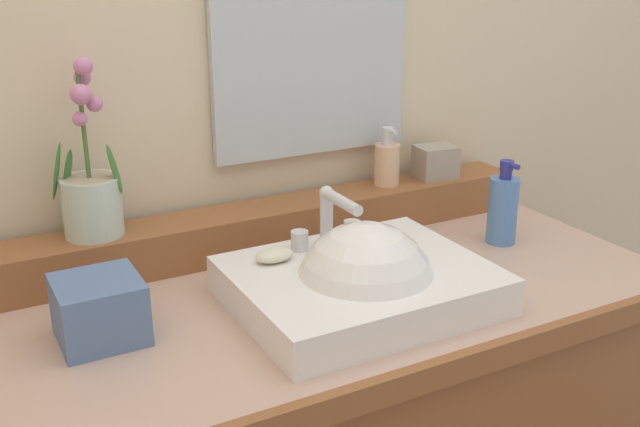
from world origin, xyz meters
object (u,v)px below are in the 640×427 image
trinket_box (436,162)px  lotion_bottle (503,208)px  sink_basin (363,288)px  soap_bar (274,255)px  soap_dispenser (387,162)px  potted_plant (91,192)px  tissue_box (99,310)px

trinket_box → lotion_bottle: size_ratio=0.50×
sink_basin → soap_bar: sink_basin is taller
sink_basin → lotion_bottle: sink_basin is taller
sink_basin → soap_dispenser: (0.26, 0.33, 0.11)m
sink_basin → potted_plant: bearing=138.7°
soap_bar → potted_plant: (-0.26, 0.22, 0.09)m
sink_basin → lotion_bottle: (0.40, 0.11, 0.04)m
soap_dispenser → potted_plant: bearing=-180.0°
potted_plant → trinket_box: (0.76, -0.01, -0.05)m
potted_plant → lotion_bottle: (0.78, -0.22, -0.09)m
soap_bar → trinket_box: (0.50, 0.22, 0.05)m
soap_dispenser → tissue_box: 0.73m
lotion_bottle → potted_plant: bearing=164.3°
soap_dispenser → tissue_box: bearing=-161.3°
soap_bar → potted_plant: 0.35m
soap_bar → tissue_box: tissue_box is taller
trinket_box → potted_plant: bearing=-174.7°
potted_plant → lotion_bottle: size_ratio=1.82×
soap_dispenser → lotion_bottle: soap_dispenser is taller
lotion_bottle → soap_bar: bearing=-179.5°
trinket_box → tissue_box: bearing=-158.8°
soap_bar → potted_plant: potted_plant is taller
soap_bar → sink_basin: bearing=-41.5°
sink_basin → tissue_box: sink_basin is taller
sink_basin → soap_dispenser: size_ratio=3.33×
lotion_bottle → sink_basin: bearing=-164.9°
sink_basin → tissue_box: (-0.42, 0.10, 0.02)m
potted_plant → soap_dispenser: bearing=0.0°
soap_bar → soap_dispenser: soap_dispenser is taller
sink_basin → soap_dispenser: 0.43m
soap_dispenser → tissue_box: size_ratio=0.99×
soap_bar → potted_plant: size_ratio=0.22×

